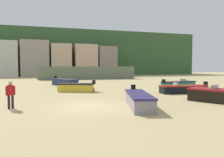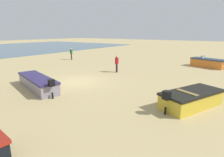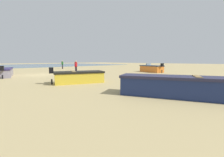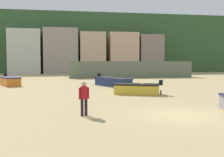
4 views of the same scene
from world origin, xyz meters
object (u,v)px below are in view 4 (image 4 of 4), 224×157
at_px(boat_orange_6, 10,81).
at_px(beach_walker_distant, 84,96).
at_px(boat_yellow_7, 137,89).
at_px(boat_navy_0, 112,82).

bearing_deg(boat_orange_6, beach_walker_distant, 86.17).
distance_m(boat_orange_6, beach_walker_distant, 18.67).
xyz_separation_m(boat_orange_6, beach_walker_distant, (6.76, -17.40, 0.48)).
distance_m(boat_yellow_7, beach_walker_distant, 9.06).
bearing_deg(boat_orange_6, boat_yellow_7, 114.73).
relative_size(boat_navy_0, beach_walker_distant, 3.32).
distance_m(boat_orange_6, boat_yellow_7, 14.92).
xyz_separation_m(boat_navy_0, beach_walker_distant, (-3.85, -14.54, 0.48)).
distance_m(boat_navy_0, boat_yellow_7, 6.82).
xyz_separation_m(boat_navy_0, boat_orange_6, (-10.61, 2.86, 0.00)).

